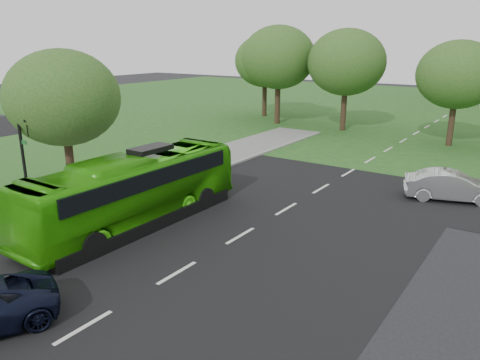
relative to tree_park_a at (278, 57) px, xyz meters
The scene contains 10 objects.
ground 31.07m from the tree_park_a, 64.82° to the right, with size 160.00×160.00×0.00m, color black.
street_surfaces 14.87m from the tree_park_a, 20.75° to the right, with size 120.00×120.00×0.15m.
tree_park_a is the anchor object (origin of this frame).
tree_park_b 6.89m from the tree_park_a, ahead, with size 6.92×6.92×9.07m.
tree_park_c 16.50m from the tree_park_a, ahead, with size 6.08×6.08×8.08m.
tree_park_f 5.06m from the tree_park_a, 136.24° to the left, with size 6.49×6.49×8.67m.
tree_side_near 26.12m from the tree_park_a, 84.73° to the right, with size 5.72×5.72×7.60m.
bus 28.62m from the tree_park_a, 73.00° to the right, with size 2.63×11.24×3.13m, color #35B10E.
sedan 25.37m from the tree_park_a, 38.76° to the right, with size 1.63×4.66×1.54m, color silver.
traffic_light 28.85m from the tree_park_a, 84.80° to the right, with size 0.84×0.25×5.23m.
Camera 1 is at (10.29, -13.10, 7.90)m, focal length 35.00 mm.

